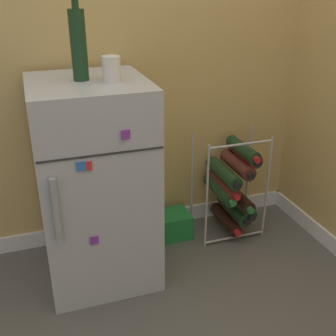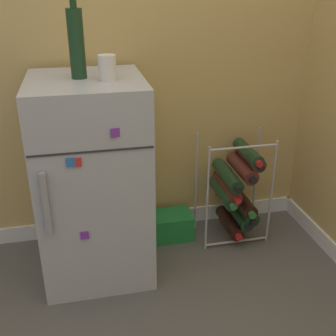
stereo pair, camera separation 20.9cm
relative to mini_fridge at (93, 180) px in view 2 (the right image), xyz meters
name	(u,v)px [view 2 (the right image)]	position (x,y,z in m)	size (l,w,h in m)	color
ground_plane	(150,310)	(0.19, -0.39, -0.48)	(14.00, 14.00, 0.00)	#56544F
wall_back	(119,0)	(0.19, 0.33, 0.76)	(7.01, 0.07, 2.50)	tan
mini_fridge	(93,180)	(0.00, 0.00, 0.00)	(0.50, 0.56, 0.95)	#B7BABF
wine_rack	(237,189)	(0.77, 0.11, -0.19)	(0.37, 0.33, 0.59)	#B2B2B7
soda_box	(170,225)	(0.41, 0.16, -0.40)	(0.24, 0.16, 0.14)	#1E7F38
fridge_top_cup	(107,68)	(0.09, -0.06, 0.53)	(0.07, 0.07, 0.10)	silver
fridge_top_bottle	(76,43)	(-0.02, 0.01, 0.62)	(0.07, 0.07, 0.32)	#19381E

